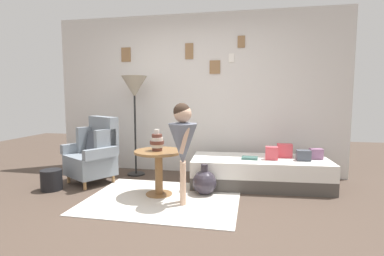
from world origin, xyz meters
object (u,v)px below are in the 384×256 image
Objects in this scene: book_on_daybed at (250,158)px; demijohn_near at (204,182)px; vase_striped at (157,142)px; magazine_basket at (51,180)px; armchair at (94,153)px; person_child at (183,140)px; side_table at (159,163)px; floor_lamp at (134,90)px; daybed at (260,172)px.

demijohn_near is at bearing -142.13° from book_on_daybed.
book_on_daybed reaches higher than demijohn_near.
book_on_daybed is at bearing 27.30° from vase_striped.
book_on_daybed reaches higher than magazine_basket.
book_on_daybed is at bearing 5.21° from armchair.
armchair is 0.81× the size of person_child.
book_on_daybed is at bearing 27.21° from side_table.
floor_lamp is 1.33× the size of person_child.
demijohn_near is at bearing 14.76° from vase_striped.
demijohn_near is at bearing -143.00° from daybed.
vase_striped reaches higher than demijohn_near.
magazine_basket is at bearing -176.45° from side_table.
daybed is 2.29m from floor_lamp.
magazine_basket is at bearing -164.50° from daybed.
vase_striped reaches higher than side_table.
side_table is at bearing -152.09° from daybed.
daybed is at bearing -6.28° from floor_lamp.
vase_striped is 0.68× the size of demijohn_near.
floor_lamp is at bearing 49.56° from armchair.
book_on_daybed reaches higher than daybed.
book_on_daybed is at bearing 14.42° from magazine_basket.
armchair is 0.68m from magazine_basket.
magazine_basket is (-2.64, -0.68, -0.28)m from book_on_daybed.
book_on_daybed is (1.16, 0.60, -0.28)m from vase_striped.
side_table reaches higher than magazine_basket.
book_on_daybed is 2.74m from magazine_basket.
floor_lamp is 7.23× the size of book_on_daybed.
vase_striped is 1.31m from floor_lamp.
side_table reaches higher than daybed.
vase_striped reaches higher than magazine_basket.
book_on_daybed is (2.26, 0.21, -0.02)m from armchair.
side_table is 1.54× the size of demijohn_near.
magazine_basket is (-2.07, -0.24, -0.02)m from demijohn_near.
vase_striped is at bearing -146.73° from side_table.
magazine_basket is at bearing 175.26° from person_child.
side_table is 0.39× the size of floor_lamp.
book_on_daybed is at bearing 47.57° from person_child.
floor_lamp reaches higher than daybed.
floor_lamp is (-1.96, 0.22, 1.17)m from daybed.
floor_lamp is at bearing 170.40° from book_on_daybed.
person_child is 0.75m from demijohn_near.
daybed is at bearing 27.98° from vase_striped.
armchair reaches higher than demijohn_near.
side_table is 0.28m from vase_striped.
floor_lamp is (-0.68, 0.89, 0.95)m from side_table.
magazine_basket is (-0.38, -0.47, -0.30)m from armchair.
armchair is 1.20m from vase_striped.
armchair is 1.66m from person_child.
side_table is 0.52× the size of person_child.
side_table is 2.82× the size of book_on_daybed.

